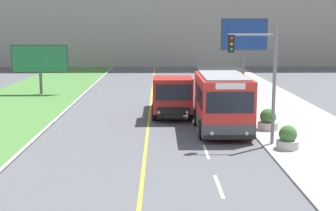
{
  "coord_description": "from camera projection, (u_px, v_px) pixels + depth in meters",
  "views": [
    {
      "loc": [
        0.66,
        -8.01,
        5.65
      ],
      "look_at": [
        1.1,
        16.55,
        1.4
      ],
      "focal_mm": 50.0,
      "sensor_mm": 36.0,
      "label": 1
    }
  ],
  "objects": [
    {
      "name": "city_bus",
      "position": [
        222.0,
        103.0,
        24.63
      ],
      "size": [
        2.69,
        5.5,
        3.08
      ],
      "color": "red",
      "rests_on": "ground_plane"
    },
    {
      "name": "dump_truck",
      "position": [
        172.0,
        96.0,
        28.79
      ],
      "size": [
        2.44,
        6.71,
        2.54
      ],
      "color": "black",
      "rests_on": "ground_plane"
    },
    {
      "name": "traffic_light_mast",
      "position": [
        260.0,
        70.0,
        21.59
      ],
      "size": [
        2.28,
        0.32,
        5.6
      ],
      "color": "slate",
      "rests_on": "ground_plane"
    },
    {
      "name": "billboard_large",
      "position": [
        244.0,
        36.0,
        43.68
      ],
      "size": [
        4.34,
        0.24,
        6.23
      ],
      "color": "#59595B",
      "rests_on": "ground_plane"
    },
    {
      "name": "billboard_small",
      "position": [
        40.0,
        60.0,
        38.01
      ],
      "size": [
        4.6,
        0.24,
        4.04
      ],
      "color": "#59595B",
      "rests_on": "ground_plane"
    },
    {
      "name": "planter_round_near",
      "position": [
        288.0,
        139.0,
        21.22
      ],
      "size": [
        1.02,
        1.02,
        1.09
      ],
      "color": "#B7B2A8",
      "rests_on": "sidewalk_right"
    },
    {
      "name": "planter_round_second",
      "position": [
        268.0,
        120.0,
        25.12
      ],
      "size": [
        1.09,
        1.09,
        1.14
      ],
      "color": "#B7B2A8",
      "rests_on": "sidewalk_right"
    }
  ]
}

